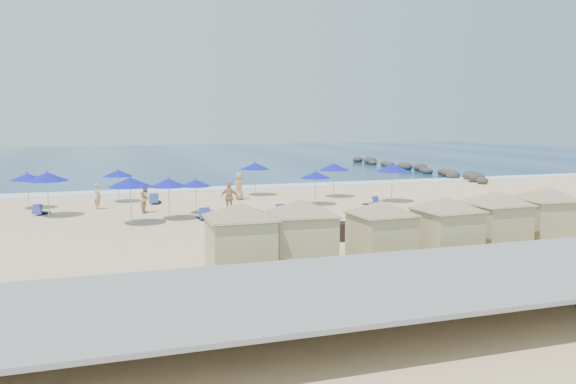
{
  "coord_description": "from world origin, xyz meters",
  "views": [
    {
      "loc": [
        -6.9,
        -28.06,
        5.4
      ],
      "look_at": [
        3.11,
        3.0,
        1.21
      ],
      "focal_mm": 35.0,
      "sensor_mm": 36.0,
      "label": 1
    }
  ],
  "objects_px": {
    "rock_jetty": "(411,167)",
    "umbrella_2": "(130,182)",
    "beachgoer_0": "(98,196)",
    "cabana_0": "(240,231)",
    "umbrella_3": "(118,173)",
    "umbrella_8": "(334,167)",
    "cabana_4": "(495,215)",
    "umbrella_1": "(27,177)",
    "umbrella_6": "(316,175)",
    "cabana_3": "(447,221)",
    "umbrella_5": "(168,183)",
    "beachgoer_3": "(239,186)",
    "trash_bin": "(346,231)",
    "umbrella_9": "(392,168)",
    "cabana_1": "(302,226)",
    "umbrella_4": "(196,183)",
    "beachgoer_2": "(230,198)",
    "cabana_5": "(546,210)",
    "umbrella_0": "(47,177)",
    "cabana_2": "(381,225)",
    "beachgoer_1": "(146,199)",
    "umbrella_7": "(255,166)"
  },
  "relations": [
    {
      "from": "rock_jetty",
      "to": "umbrella_2",
      "type": "relative_size",
      "value": 10.38
    },
    {
      "from": "beachgoer_0",
      "to": "cabana_0",
      "type": "bearing_deg",
      "value": 167.45
    },
    {
      "from": "umbrella_3",
      "to": "umbrella_8",
      "type": "relative_size",
      "value": 0.9
    },
    {
      "from": "cabana_4",
      "to": "umbrella_8",
      "type": "xyz_separation_m",
      "value": [
        0.35,
        17.73,
        0.51
      ]
    },
    {
      "from": "umbrella_1",
      "to": "umbrella_6",
      "type": "relative_size",
      "value": 1.02
    },
    {
      "from": "cabana_3",
      "to": "umbrella_5",
      "type": "height_order",
      "value": "cabana_3"
    },
    {
      "from": "umbrella_1",
      "to": "beachgoer_3",
      "type": "relative_size",
      "value": 1.21
    },
    {
      "from": "trash_bin",
      "to": "beachgoer_0",
      "type": "relative_size",
      "value": 0.51
    },
    {
      "from": "umbrella_3",
      "to": "umbrella_8",
      "type": "bearing_deg",
      "value": -8.31
    },
    {
      "from": "cabana_4",
      "to": "cabana_3",
      "type": "bearing_deg",
      "value": -169.82
    },
    {
      "from": "umbrella_5",
      "to": "umbrella_9",
      "type": "relative_size",
      "value": 0.89
    },
    {
      "from": "rock_jetty",
      "to": "cabana_1",
      "type": "relative_size",
      "value": 5.8
    },
    {
      "from": "umbrella_5",
      "to": "umbrella_8",
      "type": "relative_size",
      "value": 0.95
    },
    {
      "from": "cabana_4",
      "to": "umbrella_4",
      "type": "relative_size",
      "value": 2.19
    },
    {
      "from": "beachgoer_2",
      "to": "umbrella_6",
      "type": "bearing_deg",
      "value": -137.52
    },
    {
      "from": "rock_jetty",
      "to": "trash_bin",
      "type": "distance_m",
      "value": 36.57
    },
    {
      "from": "trash_bin",
      "to": "umbrella_2",
      "type": "distance_m",
      "value": 11.59
    },
    {
      "from": "cabana_1",
      "to": "cabana_4",
      "type": "distance_m",
      "value": 8.25
    },
    {
      "from": "umbrella_2",
      "to": "umbrella_3",
      "type": "xyz_separation_m",
      "value": [
        -0.44,
        8.58,
        -0.29
      ]
    },
    {
      "from": "cabana_3",
      "to": "umbrella_3",
      "type": "relative_size",
      "value": 1.98
    },
    {
      "from": "cabana_5",
      "to": "umbrella_1",
      "type": "relative_size",
      "value": 2.02
    },
    {
      "from": "cabana_1",
      "to": "umbrella_6",
      "type": "relative_size",
      "value": 2.05
    },
    {
      "from": "umbrella_8",
      "to": "beachgoer_2",
      "type": "bearing_deg",
      "value": -152.02
    },
    {
      "from": "cabana_0",
      "to": "beachgoer_2",
      "type": "height_order",
      "value": "cabana_0"
    },
    {
      "from": "cabana_3",
      "to": "umbrella_6",
      "type": "bearing_deg",
      "value": 88.48
    },
    {
      "from": "rock_jetty",
      "to": "umbrella_9",
      "type": "height_order",
      "value": "umbrella_9"
    },
    {
      "from": "umbrella_4",
      "to": "umbrella_8",
      "type": "bearing_deg",
      "value": 21.63
    },
    {
      "from": "trash_bin",
      "to": "umbrella_0",
      "type": "bearing_deg",
      "value": 163.78
    },
    {
      "from": "cabana_0",
      "to": "umbrella_9",
      "type": "bearing_deg",
      "value": 46.96
    },
    {
      "from": "cabana_0",
      "to": "cabana_3",
      "type": "height_order",
      "value": "cabana_0"
    },
    {
      "from": "cabana_4",
      "to": "cabana_2",
      "type": "bearing_deg",
      "value": -177.23
    },
    {
      "from": "cabana_0",
      "to": "umbrella_1",
      "type": "height_order",
      "value": "cabana_0"
    },
    {
      "from": "umbrella_8",
      "to": "beachgoer_1",
      "type": "xyz_separation_m",
      "value": [
        -13.02,
        -2.84,
        -1.31
      ]
    },
    {
      "from": "beachgoer_0",
      "to": "umbrella_8",
      "type": "bearing_deg",
      "value": -116.14
    },
    {
      "from": "cabana_2",
      "to": "cabana_5",
      "type": "distance_m",
      "value": 7.95
    },
    {
      "from": "cabana_2",
      "to": "cabana_5",
      "type": "xyz_separation_m",
      "value": [
        7.93,
        0.48,
        0.12
      ]
    },
    {
      "from": "cabana_2",
      "to": "umbrella_4",
      "type": "distance_m",
      "value": 14.69
    },
    {
      "from": "cabana_0",
      "to": "umbrella_7",
      "type": "height_order",
      "value": "cabana_0"
    },
    {
      "from": "umbrella_1",
      "to": "umbrella_5",
      "type": "xyz_separation_m",
      "value": [
        7.78,
        -6.47,
        0.06
      ]
    },
    {
      "from": "umbrella_1",
      "to": "beachgoer_2",
      "type": "height_order",
      "value": "umbrella_1"
    },
    {
      "from": "umbrella_7",
      "to": "umbrella_8",
      "type": "relative_size",
      "value": 0.99
    },
    {
      "from": "umbrella_0",
      "to": "cabana_0",
      "type": "bearing_deg",
      "value": -64.18
    },
    {
      "from": "umbrella_7",
      "to": "beachgoer_0",
      "type": "relative_size",
      "value": 1.53
    },
    {
      "from": "beachgoer_3",
      "to": "umbrella_0",
      "type": "bearing_deg",
      "value": -35.83
    },
    {
      "from": "cabana_3",
      "to": "umbrella_4",
      "type": "distance_m",
      "value": 15.93
    },
    {
      "from": "umbrella_2",
      "to": "beachgoer_1",
      "type": "distance_m",
      "value": 4.01
    },
    {
      "from": "trash_bin",
      "to": "cabana_2",
      "type": "xyz_separation_m",
      "value": [
        -0.63,
        -4.56,
        1.14
      ]
    },
    {
      "from": "umbrella_3",
      "to": "cabana_0",
      "type": "bearing_deg",
      "value": -79.92
    },
    {
      "from": "beachgoer_0",
      "to": "beachgoer_3",
      "type": "bearing_deg",
      "value": -109.75
    },
    {
      "from": "umbrella_7",
      "to": "rock_jetty",
      "type": "bearing_deg",
      "value": 34.09
    }
  ]
}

